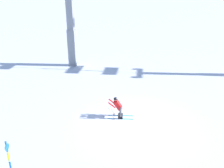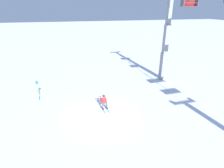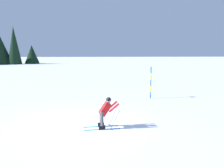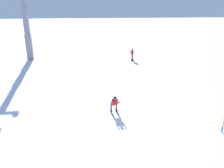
{
  "view_description": "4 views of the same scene",
  "coord_description": "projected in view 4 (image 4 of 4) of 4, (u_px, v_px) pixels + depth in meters",
  "views": [
    {
      "loc": [
        0.31,
        -12.58,
        7.81
      ],
      "look_at": [
        -1.61,
        0.95,
        2.09
      ],
      "focal_mm": 38.68,
      "sensor_mm": 36.0,
      "label": 1
    },
    {
      "loc": [
        14.0,
        -2.99,
        9.12
      ],
      "look_at": [
        -1.37,
        1.41,
        2.43
      ],
      "focal_mm": 29.1,
      "sensor_mm": 36.0,
      "label": 2
    },
    {
      "loc": [
        -0.82,
        10.4,
        3.4
      ],
      "look_at": [
        -1.41,
        1.7,
        2.15
      ],
      "focal_mm": 36.64,
      "sensor_mm": 36.0,
      "label": 3
    },
    {
      "loc": [
        -15.19,
        2.75,
        7.44
      ],
      "look_at": [
        -0.31,
        0.62,
        1.96
      ],
      "focal_mm": 34.38,
      "sensor_mm": 36.0,
      "label": 4
    }
  ],
  "objects": [
    {
      "name": "skier_carving_main",
      "position": [
        114.0,
        103.0,
        15.59
      ],
      "size": [
        1.64,
        0.74,
        1.52
      ],
      "color": "#198CCC",
      "rests_on": "ground_plane"
    },
    {
      "name": "skier_distant_uphill",
      "position": [
        132.0,
        54.0,
        30.81
      ],
      "size": [
        1.1,
        1.59,
        1.77
      ],
      "color": "yellow",
      "rests_on": "ground_plane"
    },
    {
      "name": "ground_plane",
      "position": [
        119.0,
        105.0,
        17.04
      ],
      "size": [
        260.0,
        260.0,
        0.0
      ],
      "primitive_type": "plane",
      "color": "white"
    },
    {
      "name": "lift_tower_far",
      "position": [
        27.0,
        26.0,
        30.24
      ],
      "size": [
        0.83,
        2.69,
        11.48
      ],
      "color": "gray",
      "rests_on": "ground_plane"
    }
  ]
}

